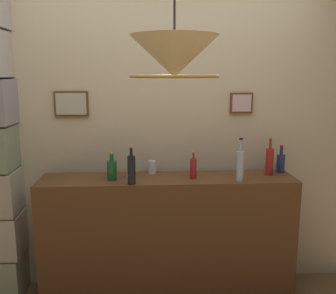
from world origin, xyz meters
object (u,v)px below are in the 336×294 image
Objects in this scene: liquor_bottle_tequila at (269,161)px; glass_tumbler_rocks at (152,167)px; liquor_bottle_rye at (281,162)px; liquor_bottle_amaro at (193,168)px; liquor_bottle_whiskey at (112,169)px; pendant_lamp at (174,58)px; glass_tumbler_highball at (131,170)px; liquor_bottle_brandy at (131,169)px; liquor_bottle_scotch at (240,164)px.

glass_tumbler_rocks is at bearing 174.08° from liquor_bottle_tequila.
liquor_bottle_tequila reaches higher than liquor_bottle_rye.
liquor_bottle_tequila reaches higher than liquor_bottle_amaro.
pendant_lamp is at bearing -62.00° from liquor_bottle_whiskey.
glass_tumbler_highball is at bearing 24.83° from liquor_bottle_whiskey.
liquor_bottle_brandy is 2.70× the size of glass_tumbler_rocks.
liquor_bottle_scotch reaches higher than liquor_bottle_amaro.
glass_tumbler_rocks is at bearing 158.38° from liquor_bottle_scotch.
glass_tumbler_highball is at bearing 93.46° from liquor_bottle_brandy.
pendant_lamp reaches higher than liquor_bottle_whiskey.
liquor_bottle_scotch is (0.80, 0.03, 0.01)m from liquor_bottle_brandy.
liquor_bottle_tequila is at bearing 45.76° from pendant_lamp.
glass_tumbler_rocks is at bearing 61.74° from liquor_bottle_brandy.
glass_tumbler_rocks is (-0.31, 0.16, -0.03)m from liquor_bottle_amaro.
liquor_bottle_scotch is 1.54× the size of liquor_bottle_whiskey.
liquor_bottle_tequila is 0.93m from glass_tumbler_rocks.
liquor_bottle_tequila is 2.75× the size of glass_tumbler_highball.
pendant_lamp reaches higher than liquor_bottle_brandy.
glass_tumbler_rocks is at bearing 28.66° from liquor_bottle_whiskey.
liquor_bottle_whiskey is at bearing -176.69° from liquor_bottle_tequila.
liquor_bottle_scotch is 0.32m from liquor_bottle_tequila.
glass_tumbler_highball is at bearing -176.08° from liquor_bottle_rye.
liquor_bottle_whiskey is (-0.15, 0.12, -0.03)m from liquor_bottle_brandy.
liquor_bottle_rye reaches higher than glass_tumbler_highball.
liquor_bottle_scotch is at bearing -15.90° from liquor_bottle_amaro.
liquor_bottle_scotch is at bearing -148.94° from liquor_bottle_rye.
glass_tumbler_rocks is (0.30, 0.17, -0.03)m from liquor_bottle_whiskey.
glass_tumbler_highball is at bearing -179.67° from liquor_bottle_tequila.
pendant_lamp is at bearing -83.65° from glass_tumbler_rocks.
liquor_bottle_rye is 1.35m from liquor_bottle_whiskey.
glass_tumbler_rocks is (-1.04, 0.02, -0.03)m from liquor_bottle_rye.
liquor_bottle_brandy is 1.26× the size of liquor_bottle_rye.
liquor_bottle_rye is 1.05× the size of liquor_bottle_amaro.
liquor_bottle_whiskey is 0.35m from glass_tumbler_rocks.
liquor_bottle_brandy reaches higher than liquor_bottle_rye.
liquor_bottle_scotch is at bearing 51.34° from pendant_lamp.
liquor_bottle_brandy is 0.93× the size of liquor_bottle_tequila.
pendant_lamp is (0.26, -0.65, 0.75)m from liquor_bottle_brandy.
liquor_bottle_brandy is at bearing -167.42° from liquor_bottle_rye.
liquor_bottle_amaro is at bearing -27.35° from glass_tumbler_rocks.
liquor_bottle_rye is 2.14× the size of glass_tumbler_rocks.
liquor_bottle_tequila is (1.07, 0.19, 0.00)m from liquor_bottle_brandy.
glass_tumbler_highball is (-0.01, 0.18, -0.06)m from liquor_bottle_brandy.
liquor_bottle_brandy is 2.55× the size of glass_tumbler_highball.
liquor_bottle_tequila is 2.91× the size of glass_tumbler_rocks.
liquor_bottle_scotch is 1.54× the size of liquor_bottle_amaro.
liquor_bottle_scotch is at bearing -5.40° from liquor_bottle_whiskey.
liquor_bottle_amaro is (0.46, 0.12, -0.03)m from liquor_bottle_brandy.
pendant_lamp is at bearing -68.35° from liquor_bottle_brandy.
liquor_bottle_amaro reaches higher than glass_tumbler_highball.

